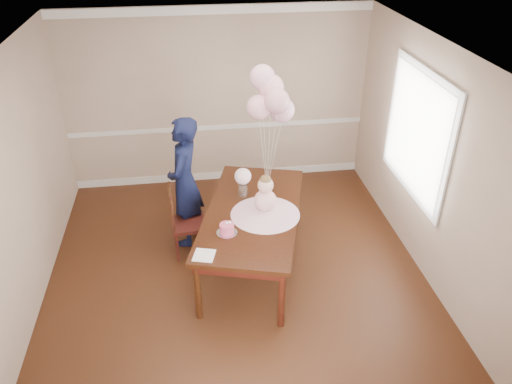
% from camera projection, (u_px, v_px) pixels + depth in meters
% --- Properties ---
extents(floor, '(4.50, 5.00, 0.00)m').
position_uv_depth(floor, '(238.00, 278.00, 6.02)').
color(floor, black).
rests_on(floor, ground).
extents(ceiling, '(4.50, 5.00, 0.02)m').
position_uv_depth(ceiling, '(232.00, 55.00, 4.62)').
color(ceiling, white).
rests_on(ceiling, wall_back).
extents(wall_back, '(4.50, 0.02, 2.70)m').
position_uv_depth(wall_back, '(218.00, 99.00, 7.44)').
color(wall_back, tan).
rests_on(wall_back, floor).
extents(wall_front, '(4.50, 0.02, 2.70)m').
position_uv_depth(wall_front, '(277.00, 373.00, 3.20)').
color(wall_front, tan).
rests_on(wall_front, floor).
extents(wall_left, '(0.02, 5.00, 2.70)m').
position_uv_depth(wall_left, '(15.00, 197.00, 5.05)').
color(wall_left, tan).
rests_on(wall_left, floor).
extents(wall_right, '(0.02, 5.00, 2.70)m').
position_uv_depth(wall_right, '(435.00, 167.00, 5.59)').
color(wall_right, tan).
rests_on(wall_right, floor).
extents(chair_rail_trim, '(4.50, 0.02, 0.07)m').
position_uv_depth(chair_rail_trim, '(219.00, 127.00, 7.66)').
color(chair_rail_trim, silver).
rests_on(chair_rail_trim, wall_back).
extents(crown_molding, '(4.50, 0.02, 0.12)m').
position_uv_depth(crown_molding, '(214.00, 10.00, 6.77)').
color(crown_molding, white).
rests_on(crown_molding, wall_back).
extents(baseboard_trim, '(4.50, 0.02, 0.12)m').
position_uv_depth(baseboard_trim, '(221.00, 175.00, 8.10)').
color(baseboard_trim, silver).
rests_on(baseboard_trim, floor).
extents(window_frame, '(0.02, 1.66, 1.56)m').
position_uv_depth(window_frame, '(417.00, 133.00, 5.91)').
color(window_frame, silver).
rests_on(window_frame, wall_right).
extents(window_blinds, '(0.01, 1.50, 1.40)m').
position_uv_depth(window_blinds, '(416.00, 133.00, 5.91)').
color(window_blinds, silver).
rests_on(window_blinds, wall_right).
extents(dining_table_top, '(1.60, 2.33, 0.05)m').
position_uv_depth(dining_table_top, '(252.00, 213.00, 5.86)').
color(dining_table_top, black).
rests_on(dining_table_top, table_leg_fl).
extents(table_apron, '(1.47, 2.20, 0.11)m').
position_uv_depth(table_apron, '(252.00, 218.00, 5.90)').
color(table_apron, black).
rests_on(table_apron, table_leg_fl).
extents(table_leg_fl, '(0.09, 0.09, 0.74)m').
position_uv_depth(table_leg_fl, '(198.00, 291.00, 5.28)').
color(table_leg_fl, black).
rests_on(table_leg_fl, floor).
extents(table_leg_fr, '(0.09, 0.09, 0.74)m').
position_uv_depth(table_leg_fr, '(282.00, 299.00, 5.18)').
color(table_leg_fr, black).
rests_on(table_leg_fr, floor).
extents(table_leg_bl, '(0.09, 0.09, 0.74)m').
position_uv_depth(table_leg_bl, '(231.00, 196.00, 6.94)').
color(table_leg_bl, black).
rests_on(table_leg_bl, floor).
extents(table_leg_br, '(0.09, 0.09, 0.74)m').
position_uv_depth(table_leg_br, '(295.00, 201.00, 6.84)').
color(table_leg_br, black).
rests_on(table_leg_br, floor).
extents(baby_skirt, '(1.00, 1.00, 0.11)m').
position_uv_depth(baby_skirt, '(265.00, 210.00, 5.75)').
color(baby_skirt, '#E9ABC5').
rests_on(baby_skirt, dining_table_top).
extents(baby_torso, '(0.25, 0.25, 0.25)m').
position_uv_depth(baby_torso, '(265.00, 200.00, 5.68)').
color(baby_torso, '#FA9ECC').
rests_on(baby_torso, baby_skirt).
extents(baby_head, '(0.18, 0.18, 0.18)m').
position_uv_depth(baby_head, '(266.00, 185.00, 5.58)').
color(baby_head, '#FFC2AF').
rests_on(baby_head, baby_torso).
extents(baby_hair, '(0.13, 0.13, 0.13)m').
position_uv_depth(baby_hair, '(266.00, 180.00, 5.54)').
color(baby_hair, brown).
rests_on(baby_hair, baby_head).
extents(cake_platter, '(0.29, 0.29, 0.01)m').
position_uv_depth(cake_platter, '(227.00, 233.00, 5.46)').
color(cake_platter, silver).
rests_on(cake_platter, dining_table_top).
extents(birthday_cake, '(0.20, 0.20, 0.11)m').
position_uv_depth(birthday_cake, '(227.00, 228.00, 5.43)').
color(birthday_cake, '#DD456F').
rests_on(birthday_cake, cake_platter).
extents(cake_flower_a, '(0.03, 0.03, 0.03)m').
position_uv_depth(cake_flower_a, '(227.00, 223.00, 5.40)').
color(cake_flower_a, white).
rests_on(cake_flower_a, birthday_cake).
extents(cake_flower_b, '(0.03, 0.03, 0.03)m').
position_uv_depth(cake_flower_b, '(230.00, 222.00, 5.41)').
color(cake_flower_b, white).
rests_on(cake_flower_b, birthday_cake).
extents(rose_vase_near, '(0.13, 0.13, 0.17)m').
position_uv_depth(rose_vase_near, '(243.00, 190.00, 6.09)').
color(rose_vase_near, white).
rests_on(rose_vase_near, dining_table_top).
extents(roses_near, '(0.20, 0.20, 0.20)m').
position_uv_depth(roses_near, '(243.00, 176.00, 5.99)').
color(roses_near, '#F5CDDE').
rests_on(roses_near, rose_vase_near).
extents(napkin, '(0.26, 0.26, 0.01)m').
position_uv_depth(napkin, '(204.00, 255.00, 5.12)').
color(napkin, white).
rests_on(napkin, dining_table_top).
extents(balloon_weight, '(0.05, 0.05, 0.02)m').
position_uv_depth(balloon_weight, '(267.00, 186.00, 6.32)').
color(balloon_weight, silver).
rests_on(balloon_weight, dining_table_top).
extents(balloon_a, '(0.30, 0.30, 0.30)m').
position_uv_depth(balloon_a, '(259.00, 107.00, 5.79)').
color(balloon_a, '#F5AEBF').
rests_on(balloon_a, balloon_ribbon_a).
extents(balloon_b, '(0.30, 0.30, 0.30)m').
position_uv_depth(balloon_b, '(277.00, 101.00, 5.67)').
color(balloon_b, '#DA9BAC').
rests_on(balloon_b, balloon_ribbon_b).
extents(balloon_c, '(0.30, 0.30, 0.30)m').
position_uv_depth(balloon_c, '(271.00, 87.00, 5.76)').
color(balloon_c, '#F4ADBD').
rests_on(balloon_c, balloon_ribbon_c).
extents(balloon_d, '(0.30, 0.30, 0.30)m').
position_uv_depth(balloon_d, '(262.00, 77.00, 5.73)').
color(balloon_d, '#F3ACCE').
rests_on(balloon_d, balloon_ribbon_d).
extents(balloon_e, '(0.30, 0.30, 0.30)m').
position_uv_depth(balloon_e, '(282.00, 110.00, 5.86)').
color(balloon_e, '#EEA8C8').
rests_on(balloon_e, balloon_ribbon_e).
extents(balloon_ribbon_a, '(0.09, 0.03, 0.89)m').
position_uv_depth(balloon_ribbon_a, '(263.00, 154.00, 6.10)').
color(balloon_ribbon_a, white).
rests_on(balloon_ribbon_a, balloon_weight).
extents(balloon_ribbon_b, '(0.09, 0.08, 0.99)m').
position_uv_depth(balloon_ribbon_b, '(272.00, 152.00, 6.04)').
color(balloon_ribbon_b, white).
rests_on(balloon_ribbon_b, balloon_weight).
extents(balloon_ribbon_c, '(0.05, 0.09, 1.10)m').
position_uv_depth(balloon_ribbon_c, '(269.00, 145.00, 6.08)').
color(balloon_ribbon_c, white).
rests_on(balloon_ribbon_c, balloon_weight).
extents(balloon_ribbon_d, '(0.06, 0.13, 1.20)m').
position_uv_depth(balloon_ribbon_d, '(265.00, 140.00, 6.07)').
color(balloon_ribbon_d, white).
rests_on(balloon_ribbon_d, balloon_weight).
extents(balloon_ribbon_e, '(0.16, 0.04, 0.82)m').
position_uv_depth(balloon_ribbon_e, '(274.00, 155.00, 6.13)').
color(balloon_ribbon_e, white).
rests_on(balloon_ribbon_e, balloon_weight).
extents(dining_chair_seat, '(0.44, 0.44, 0.05)m').
position_uv_depth(dining_chair_seat, '(188.00, 224.00, 6.26)').
color(dining_chair_seat, '#38120F').
rests_on(dining_chair_seat, chair_leg_fl).
extents(chair_leg_fl, '(0.04, 0.04, 0.40)m').
position_uv_depth(chair_leg_fl, '(177.00, 248.00, 6.21)').
color(chair_leg_fl, '#3B1310').
rests_on(chair_leg_fl, floor).
extents(chair_leg_fr, '(0.04, 0.04, 0.40)m').
position_uv_depth(chair_leg_fr, '(204.00, 244.00, 6.27)').
color(chair_leg_fr, '#34140E').
rests_on(chair_leg_fr, floor).
extents(chair_leg_bl, '(0.04, 0.04, 0.40)m').
position_uv_depth(chair_leg_bl, '(175.00, 232.00, 6.49)').
color(chair_leg_bl, '#3C2010').
rests_on(chair_leg_bl, floor).
extents(chair_leg_br, '(0.04, 0.04, 0.40)m').
position_uv_depth(chair_leg_br, '(201.00, 229.00, 6.55)').
color(chair_leg_br, '#341D0E').
rests_on(chair_leg_br, floor).
extents(chair_back_post_l, '(0.04, 0.04, 0.53)m').
position_uv_depth(chair_back_post_l, '(173.00, 215.00, 5.95)').
color(chair_back_post_l, '#34150E').
rests_on(chair_back_post_l, dining_chair_seat).
extents(chair_back_post_r, '(0.04, 0.04, 0.53)m').
position_uv_depth(chair_back_post_r, '(171.00, 200.00, 6.23)').
color(chair_back_post_r, '#3C1D10').
rests_on(chair_back_post_r, dining_chair_seat).
extents(chair_slat_low, '(0.06, 0.38, 0.05)m').
position_uv_depth(chair_slat_low, '(172.00, 215.00, 6.15)').
color(chair_slat_low, '#3D1610').
rests_on(chair_slat_low, dining_chair_seat).
extents(chair_slat_mid, '(0.06, 0.38, 0.05)m').
position_uv_depth(chair_slat_mid, '(171.00, 205.00, 6.07)').
color(chair_slat_mid, '#381E0F').
rests_on(chair_slat_mid, dining_chair_seat).
extents(chair_slat_top, '(0.06, 0.38, 0.05)m').
position_uv_depth(chair_slat_top, '(170.00, 194.00, 5.99)').
color(chair_slat_top, '#371E0F').
rests_on(chair_slat_top, dining_chair_seat).
extents(woman, '(0.57, 0.72, 1.74)m').
position_uv_depth(woman, '(185.00, 182.00, 6.27)').
color(woman, black).
rests_on(woman, floor).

